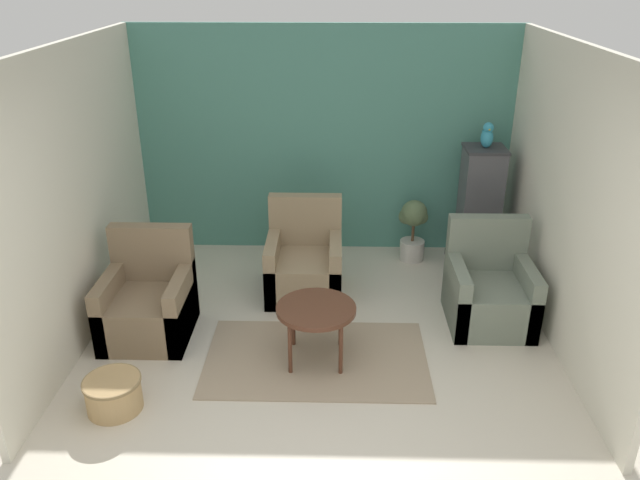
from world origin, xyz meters
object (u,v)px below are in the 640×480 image
potted_plant (413,226)px  armchair_right (489,292)px  parrot (487,136)px  coffee_table (316,312)px  armchair_middle (304,265)px  birdcage (479,210)px  armchair_left (149,304)px  wicker_basket (113,393)px

potted_plant → armchair_right: bearing=-66.6°
parrot → potted_plant: 1.30m
coffee_table → armchair_middle: armchair_middle is taller
coffee_table → birdcage: 2.58m
armchair_left → parrot: parrot is taller
coffee_table → armchair_middle: size_ratio=0.70×
armchair_left → birdcage: 3.64m
coffee_table → armchair_middle: bearing=97.4°
wicker_basket → armchair_left: bearing=90.6°
armchair_middle → armchair_right: bearing=-16.8°
armchair_left → wicker_basket: 1.09m
birdcage → parrot: parrot is taller
armchair_right → armchair_middle: 1.86m
armchair_right → wicker_basket: (-3.16, -1.38, -0.16)m
armchair_right → armchair_middle: same height
armchair_right → potted_plant: 1.46m
armchair_right → potted_plant: (-0.58, 1.33, 0.11)m
armchair_right → wicker_basket: armchair_right is taller
birdcage → parrot: bearing=90.0°
wicker_basket → potted_plant: bearing=46.4°
armchair_middle → birdcage: bearing=19.7°
armchair_middle → wicker_basket: 2.37m
armchair_middle → parrot: (1.89, 0.68, 1.20)m
coffee_table → potted_plant: (1.04, 2.02, -0.06)m
armchair_left → wicker_basket: bearing=-89.4°
coffee_table → armchair_right: bearing=22.9°
armchair_right → coffee_table: bearing=-157.1°
coffee_table → armchair_middle: 1.24m
armchair_right → birdcage: birdcage is taller
birdcage → wicker_basket: bearing=-141.6°
parrot → wicker_basket: 4.40m
armchair_left → parrot: 3.81m
armchair_left → armchair_right: size_ratio=1.00×
birdcage → wicker_basket: birdcage is taller
birdcage → potted_plant: size_ratio=1.90×
coffee_table → potted_plant: 2.27m
potted_plant → wicker_basket: bearing=-133.6°
parrot → wicker_basket: parrot is taller
armchair_left → coffee_table: bearing=-14.0°
armchair_left → birdcage: birdcage is taller
birdcage → armchair_middle: bearing=-160.3°
potted_plant → parrot: bearing=-9.6°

